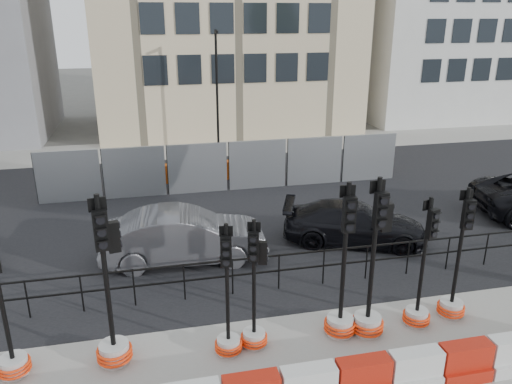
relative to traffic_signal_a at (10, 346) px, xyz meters
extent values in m
plane|color=#51514C|center=(5.91, 0.79, -0.67)|extent=(120.00, 120.00, 0.00)
cube|color=black|center=(5.91, 7.79, -0.66)|extent=(40.00, 14.00, 0.03)
cube|color=gray|center=(5.91, 16.79, -0.66)|extent=(40.00, 4.00, 0.02)
cylinder|color=black|center=(-0.09, 1.99, -0.17)|extent=(0.04, 0.04, 1.00)
cylinder|color=black|center=(1.11, 1.99, -0.17)|extent=(0.04, 0.04, 1.00)
cylinder|color=black|center=(2.31, 1.99, -0.17)|extent=(0.04, 0.04, 1.00)
cylinder|color=black|center=(3.51, 1.99, -0.17)|extent=(0.04, 0.04, 1.00)
cylinder|color=black|center=(4.71, 1.99, -0.17)|extent=(0.04, 0.04, 1.00)
cylinder|color=black|center=(5.91, 1.99, -0.17)|extent=(0.04, 0.04, 1.00)
cylinder|color=black|center=(7.11, 1.99, -0.17)|extent=(0.04, 0.04, 1.00)
cylinder|color=black|center=(8.31, 1.99, -0.17)|extent=(0.04, 0.04, 1.00)
cylinder|color=black|center=(9.51, 1.99, -0.17)|extent=(0.04, 0.04, 1.00)
cylinder|color=black|center=(10.71, 1.99, -0.17)|extent=(0.04, 0.04, 1.00)
cylinder|color=black|center=(11.91, 1.99, -0.17)|extent=(0.04, 0.04, 1.00)
cube|color=black|center=(5.91, 1.99, 0.31)|extent=(18.00, 0.04, 0.04)
cube|color=black|center=(5.91, 1.99, -0.12)|extent=(18.00, 0.04, 0.04)
cube|color=#989BA0|center=(-0.09, 9.79, 0.33)|extent=(2.30, 0.05, 2.00)
cylinder|color=black|center=(-1.24, 9.79, 0.33)|extent=(0.05, 0.05, 2.00)
cube|color=#989BA0|center=(2.31, 9.79, 0.33)|extent=(2.30, 0.05, 2.00)
cylinder|color=black|center=(1.16, 9.79, 0.33)|extent=(0.05, 0.05, 2.00)
cube|color=#989BA0|center=(4.71, 9.79, 0.33)|extent=(2.30, 0.05, 2.00)
cylinder|color=black|center=(3.56, 9.79, 0.33)|extent=(0.05, 0.05, 2.00)
cube|color=#989BA0|center=(7.11, 9.79, 0.33)|extent=(2.30, 0.05, 2.00)
cylinder|color=black|center=(5.96, 9.79, 0.33)|extent=(0.05, 0.05, 2.00)
cube|color=#989BA0|center=(9.51, 9.79, 0.33)|extent=(2.30, 0.05, 2.00)
cylinder|color=black|center=(8.36, 9.79, 0.33)|extent=(0.05, 0.05, 2.00)
cube|color=#989BA0|center=(11.91, 9.79, 0.33)|extent=(2.30, 0.05, 2.00)
cylinder|color=black|center=(10.76, 9.79, 0.33)|extent=(0.05, 0.05, 2.00)
cube|color=#D4490E|center=(1.91, 11.29, -0.27)|extent=(1.00, 0.40, 0.80)
cube|color=#D4490E|center=(3.91, 11.29, -0.27)|extent=(1.00, 0.40, 0.80)
cube|color=#D4490E|center=(5.91, 11.29, -0.27)|extent=(1.00, 0.40, 0.80)
cube|color=#D4490E|center=(7.91, 11.29, -0.27)|extent=(1.00, 0.40, 0.80)
cylinder|color=black|center=(6.41, 15.79, 2.33)|extent=(0.12, 0.12, 6.00)
cube|color=black|center=(6.41, 15.54, 5.23)|extent=(0.12, 0.50, 0.12)
cube|color=silver|center=(5.38, -2.01, -0.12)|extent=(1.00, 0.35, 0.50)
cube|color=red|center=(6.43, -2.01, -0.12)|extent=(1.00, 0.35, 0.50)
cube|color=silver|center=(7.48, -2.01, -0.52)|extent=(1.00, 0.50, 0.30)
cube|color=silver|center=(7.48, -2.01, -0.12)|extent=(1.00, 0.35, 0.50)
cube|color=red|center=(8.53, -2.01, -0.52)|extent=(1.00, 0.50, 0.30)
cube|color=red|center=(8.53, -2.01, -0.12)|extent=(1.00, 0.35, 0.50)
cube|color=silver|center=(9.58, -2.01, -0.52)|extent=(1.00, 0.50, 0.30)
cylinder|color=#B7B8B3|center=(0.00, 0.01, -0.47)|extent=(0.53, 0.53, 0.39)
torus|color=#FF3A0D|center=(0.00, 0.01, -0.55)|extent=(0.64, 0.64, 0.05)
torus|color=#FF3A0D|center=(0.00, 0.01, -0.47)|extent=(0.64, 0.64, 0.05)
torus|color=#FF3A0D|center=(0.00, 0.01, -0.40)|extent=(0.64, 0.64, 0.05)
cylinder|color=black|center=(0.00, 0.01, 1.10)|extent=(0.09, 0.09, 2.96)
cylinder|color=#B7B8B3|center=(1.91, -0.04, -0.45)|extent=(0.60, 0.60, 0.44)
torus|color=#FF3A0D|center=(1.91, -0.04, -0.54)|extent=(0.72, 0.72, 0.06)
torus|color=#FF3A0D|center=(1.91, -0.04, -0.45)|extent=(0.72, 0.72, 0.06)
torus|color=#FF3A0D|center=(1.91, -0.04, -0.36)|extent=(0.72, 0.72, 0.06)
cylinder|color=black|center=(1.91, -0.04, 1.32)|extent=(0.10, 0.10, 3.32)
cube|color=black|center=(1.94, -0.17, 2.32)|extent=(0.29, 0.20, 0.78)
cylinder|color=black|center=(1.95, -0.25, 2.08)|extent=(0.17, 0.09, 0.17)
cylinder|color=black|center=(1.95, -0.25, 2.32)|extent=(0.17, 0.09, 0.17)
cylinder|color=black|center=(1.95, -0.25, 2.56)|extent=(0.17, 0.09, 0.17)
cube|color=black|center=(1.90, 0.03, 2.76)|extent=(0.33, 0.09, 0.27)
cube|color=black|center=(2.13, 0.01, 2.10)|extent=(0.24, 0.18, 0.61)
cylinder|color=#B7B8B3|center=(4.22, -0.24, -0.49)|extent=(0.48, 0.48, 0.36)
torus|color=#FF3A0D|center=(4.22, -0.24, -0.56)|extent=(0.58, 0.58, 0.04)
torus|color=#FF3A0D|center=(4.22, -0.24, -0.49)|extent=(0.58, 0.58, 0.04)
torus|color=#FF3A0D|center=(4.22, -0.24, -0.42)|extent=(0.58, 0.58, 0.04)
cylinder|color=black|center=(4.22, -0.24, 0.94)|extent=(0.08, 0.08, 2.68)
cube|color=black|center=(4.20, -0.35, 1.74)|extent=(0.24, 0.17, 0.63)
cylinder|color=black|center=(4.18, -0.42, 1.54)|extent=(0.14, 0.07, 0.13)
cylinder|color=black|center=(4.18, -0.42, 1.74)|extent=(0.14, 0.07, 0.13)
cylinder|color=black|center=(4.18, -0.42, 1.94)|extent=(0.14, 0.07, 0.13)
cube|color=black|center=(4.23, -0.19, 2.10)|extent=(0.27, 0.08, 0.21)
cylinder|color=#B7B8B3|center=(4.79, -0.13, -0.49)|extent=(0.48, 0.48, 0.36)
torus|color=#FF3A0D|center=(4.79, -0.13, -0.57)|extent=(0.58, 0.58, 0.04)
torus|color=#FF3A0D|center=(4.79, -0.13, -0.49)|extent=(0.58, 0.58, 0.04)
torus|color=#FF3A0D|center=(4.79, -0.13, -0.42)|extent=(0.58, 0.58, 0.04)
cylinder|color=black|center=(4.79, -0.13, 0.93)|extent=(0.08, 0.08, 2.66)
cube|color=black|center=(4.76, -0.23, 1.72)|extent=(0.24, 0.18, 0.62)
cylinder|color=black|center=(4.74, -0.30, 1.53)|extent=(0.14, 0.08, 0.13)
cylinder|color=black|center=(4.74, -0.30, 1.72)|extent=(0.14, 0.08, 0.13)
cylinder|color=black|center=(4.74, -0.30, 1.92)|extent=(0.14, 0.08, 0.13)
cube|color=black|center=(4.81, -0.08, 2.08)|extent=(0.26, 0.10, 0.21)
cube|color=black|center=(4.96, -0.18, 1.55)|extent=(0.20, 0.16, 0.49)
cylinder|color=#B7B8B3|center=(6.73, -0.13, -0.46)|extent=(0.58, 0.58, 0.43)
torus|color=#FF3A0D|center=(6.73, -0.13, -0.54)|extent=(0.70, 0.70, 0.05)
torus|color=#FF3A0D|center=(6.73, -0.13, -0.46)|extent=(0.70, 0.70, 0.05)
torus|color=#FF3A0D|center=(6.73, -0.13, -0.37)|extent=(0.70, 0.70, 0.05)
cylinder|color=black|center=(6.73, -0.13, 1.27)|extent=(0.10, 0.10, 3.24)
cube|color=black|center=(6.72, -0.26, 2.25)|extent=(0.27, 0.17, 0.76)
cylinder|color=black|center=(6.71, -0.35, 2.01)|extent=(0.17, 0.07, 0.16)
cylinder|color=black|center=(6.71, -0.35, 2.25)|extent=(0.17, 0.07, 0.16)
cylinder|color=black|center=(6.71, -0.35, 2.48)|extent=(0.17, 0.07, 0.16)
cube|color=black|center=(6.74, -0.07, 2.68)|extent=(0.33, 0.06, 0.26)
cylinder|color=#B7B8B3|center=(7.34, -0.24, -0.45)|extent=(0.60, 0.60, 0.44)
torus|color=#FF3A0D|center=(7.34, -0.24, -0.54)|extent=(0.72, 0.72, 0.06)
torus|color=#FF3A0D|center=(7.34, -0.24, -0.45)|extent=(0.72, 0.72, 0.06)
torus|color=#FF3A0D|center=(7.34, -0.24, -0.36)|extent=(0.72, 0.72, 0.06)
cylinder|color=black|center=(7.34, -0.24, 1.32)|extent=(0.10, 0.10, 3.33)
cube|color=black|center=(7.34, -0.37, 2.32)|extent=(0.27, 0.17, 0.78)
cylinder|color=black|center=(7.35, -0.46, 2.08)|extent=(0.17, 0.06, 0.17)
cylinder|color=black|center=(7.35, -0.46, 2.32)|extent=(0.17, 0.06, 0.17)
cylinder|color=black|center=(7.35, -0.46, 2.57)|extent=(0.17, 0.06, 0.17)
cube|color=black|center=(7.33, -0.17, 2.77)|extent=(0.33, 0.05, 0.27)
cube|color=black|center=(7.56, -0.23, 2.10)|extent=(0.23, 0.15, 0.61)
cylinder|color=#B7B8B3|center=(8.58, -0.17, -0.48)|extent=(0.51, 0.51, 0.38)
torus|color=#FF3A0D|center=(8.58, -0.17, -0.56)|extent=(0.61, 0.61, 0.05)
torus|color=#FF3A0D|center=(8.58, -0.17, -0.48)|extent=(0.61, 0.61, 0.05)
torus|color=#FF3A0D|center=(8.58, -0.17, -0.41)|extent=(0.61, 0.61, 0.05)
cylinder|color=black|center=(8.58, -0.17, 1.03)|extent=(0.08, 0.08, 2.83)
cube|color=black|center=(8.61, -0.27, 1.87)|extent=(0.26, 0.19, 0.66)
cylinder|color=black|center=(8.64, -0.35, 1.67)|extent=(0.15, 0.09, 0.14)
cylinder|color=black|center=(8.64, -0.35, 1.87)|extent=(0.15, 0.09, 0.14)
cylinder|color=black|center=(8.64, -0.35, 2.08)|extent=(0.15, 0.09, 0.14)
cube|color=black|center=(8.56, -0.11, 2.25)|extent=(0.28, 0.11, 0.23)
cylinder|color=#B7B8B3|center=(9.54, -0.03, -0.48)|extent=(0.52, 0.52, 0.39)
torus|color=#FF3A0D|center=(9.54, -0.03, -0.56)|extent=(0.63, 0.63, 0.05)
torus|color=#FF3A0D|center=(9.54, -0.03, -0.48)|extent=(0.63, 0.63, 0.05)
torus|color=#FF3A0D|center=(9.54, -0.03, -0.40)|extent=(0.63, 0.63, 0.05)
cylinder|color=black|center=(9.54, -0.03, 1.08)|extent=(0.09, 0.09, 2.91)
cube|color=black|center=(9.53, -0.15, 1.95)|extent=(0.24, 0.16, 0.68)
cylinder|color=black|center=(9.53, -0.22, 1.74)|extent=(0.15, 0.06, 0.15)
cylinder|color=black|center=(9.53, -0.22, 1.95)|extent=(0.15, 0.06, 0.15)
cylinder|color=black|center=(9.53, -0.22, 2.16)|extent=(0.15, 0.06, 0.15)
cube|color=black|center=(9.55, 0.03, 2.34)|extent=(0.29, 0.06, 0.23)
imported|color=#494A4E|center=(3.70, 4.13, 0.09)|extent=(2.11, 4.80, 1.52)
imported|color=black|center=(8.92, 4.22, -0.04)|extent=(4.68, 5.56, 1.27)
camera|label=1|loc=(2.89, -8.88, 6.05)|focal=35.00mm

